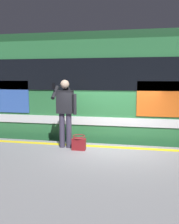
% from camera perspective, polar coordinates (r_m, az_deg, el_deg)
% --- Properties ---
extents(ground_plane, '(23.58, 23.58, 0.00)m').
position_cam_1_polar(ground_plane, '(6.92, 5.41, -16.28)').
color(ground_plane, '#3D3D3F').
extents(platform, '(14.93, 4.41, 1.09)m').
position_cam_1_polar(platform, '(4.72, 2.73, -21.24)').
color(platform, gray).
rests_on(platform, ground).
extents(safety_line, '(14.63, 0.16, 0.01)m').
position_cam_1_polar(safety_line, '(6.26, 5.28, -8.29)').
color(safety_line, yellow).
rests_on(safety_line, platform).
extents(track_rail_near, '(19.41, 0.08, 0.16)m').
position_cam_1_polar(track_rail_near, '(7.95, 6.23, -12.37)').
color(track_rail_near, slate).
rests_on(track_rail_near, ground).
extents(track_rail_far, '(19.41, 0.08, 0.16)m').
position_cam_1_polar(track_rail_far, '(9.30, 6.97, -9.29)').
color(track_rail_far, slate).
rests_on(track_rail_far, ground).
extents(train_carriage, '(13.38, 2.83, 4.00)m').
position_cam_1_polar(train_carriage, '(8.29, 0.03, 5.93)').
color(train_carriage, '#2D723F').
rests_on(train_carriage, ground).
extents(passenger, '(0.57, 0.55, 1.72)m').
position_cam_1_polar(passenger, '(6.06, -5.77, 0.98)').
color(passenger, '#383347').
rests_on(passenger, platform).
extents(handbag, '(0.33, 0.30, 0.36)m').
position_cam_1_polar(handbag, '(5.98, -2.53, -7.42)').
color(handbag, maroon).
rests_on(handbag, platform).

